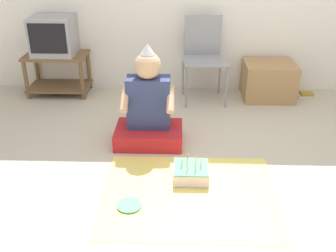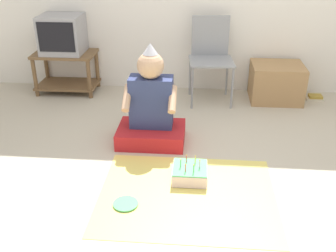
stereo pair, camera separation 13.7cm
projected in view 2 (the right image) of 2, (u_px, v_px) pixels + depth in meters
The scene contains 10 objects.
ground_plane at pixel (202, 182), 2.92m from camera, with size 16.00×16.00×0.00m, color #BCB29E.
tv_stand at pixel (66, 69), 4.44m from camera, with size 0.67×0.42×0.46m.
tv at pixel (62, 34), 4.27m from camera, with size 0.45×0.41×0.41m.
folding_chair at pixel (211, 53), 4.14m from camera, with size 0.49×0.46×0.88m.
cardboard_box_stack at pixel (276, 82), 4.25m from camera, with size 0.54×0.46×0.40m.
book_pile at pixel (315, 97), 4.33m from camera, with size 0.18×0.12×0.05m.
person_seated at pixel (151, 110), 3.37m from camera, with size 0.58×0.42×0.87m.
party_cloth at pixel (187, 195), 2.78m from camera, with size 1.24×1.00×0.01m.
birthday_cake at pixel (190, 173), 2.93m from camera, with size 0.26×0.26×0.17m.
paper_plate at pixel (126, 204), 2.67m from camera, with size 0.17×0.17×0.01m.
Camera 2 is at (-0.05, -2.44, 1.68)m, focal length 42.00 mm.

